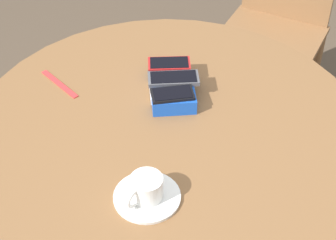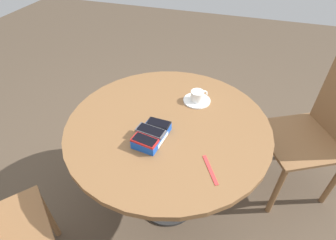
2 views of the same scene
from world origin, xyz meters
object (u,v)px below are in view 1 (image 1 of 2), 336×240
Objects in this scene: round_table at (168,151)px; phone_box at (171,87)px; phone_black at (172,94)px; lanyard_strap at (60,84)px; chair_far_side at (273,34)px; saucer at (147,197)px; coffee_cup at (146,188)px; phone_gray at (173,78)px; phone_red at (169,64)px.

phone_box is at bearing 163.72° from round_table.
phone_black is 0.35m from lanyard_strap.
phone_box is 0.25× the size of chair_far_side.
phone_box reaches higher than lanyard_strap.
coffee_cup reaches higher than saucer.
phone_gray is (0.00, 0.01, 0.03)m from phone_box.
phone_red is 0.47m from coffee_cup.
phone_red is 0.79× the size of lanyard_strap.
saucer is at bearing 128.53° from coffee_cup.
saucer is 1.70× the size of coffee_cup.
chair_far_side reaches higher than coffee_cup.
phone_black is at bearing 157.16° from saucer.
chair_far_side is at bearing 144.09° from saucer.
phone_red is 0.87× the size of phone_gray.
phone_gray reaches higher than lanyard_strap.
phone_box reaches higher than saucer.
chair_far_side is (-0.68, 0.58, -0.31)m from phone_black.
phone_gray is (0.07, -0.00, 0.00)m from phone_red.
round_table is 0.98m from chair_far_side.
phone_red is at bearing 83.31° from lanyard_strap.
lanyard_strap is at bearing -108.68° from phone_gray.
phone_box is 1.31× the size of lanyard_strap.
coffee_cup is at bearing -23.05° from phone_black.
phone_box is 0.08m from phone_red.
phone_red is 1.40× the size of coffee_cup.
phone_gray is 0.89m from chair_far_side.
phone_gray is 0.34m from lanyard_strap.
phone_box is at bearing -92.04° from phone_gray.
phone_red is at bearing 177.60° from phone_gray.
saucer is (0.24, -0.10, 0.10)m from round_table.
phone_gray is 0.95× the size of saucer.
coffee_cup is at bearing -18.89° from phone_red.
phone_gray reaches higher than saucer.
phone_red is 0.07m from phone_gray.
saucer is (0.37, -0.14, -0.02)m from phone_box.
coffee_cup reaches higher than phone_red.
chair_far_side is at bearing 140.72° from round_table.
chair_far_side is (-0.61, 0.57, -0.29)m from phone_box.
phone_red is 0.47m from saucer.
lanyard_strap is 1.05m from chair_far_side.
phone_gray is 0.07m from phone_black.
phone_gray is (-0.14, 0.05, 0.15)m from round_table.
phone_box is at bearing -6.94° from phone_red.
phone_red is 0.33m from lanyard_strap.
phone_gray is 1.27× the size of phone_black.
coffee_cup is at bearing -23.52° from round_table.
phone_gray is 0.40m from coffee_cup.
round_table is at bearing -21.45° from phone_black.
phone_red is 0.84m from chair_far_side.
round_table is 0.29m from coffee_cup.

